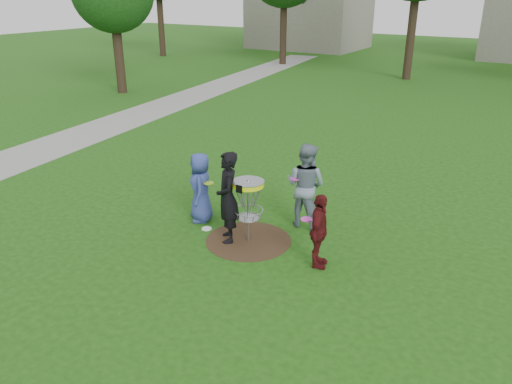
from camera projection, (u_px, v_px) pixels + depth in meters
The scene contains 10 objects.
ground at pixel (248, 241), 10.48m from camera, with size 100.00×100.00×0.00m, color #19470F.
dirt_patch at pixel (248, 240), 10.47m from camera, with size 1.80×1.80×0.01m, color #47331E.
concrete_path at pixel (155, 109), 21.64m from camera, with size 2.20×40.00×0.02m, color #9E9E99.
player_blue at pixel (201, 187), 11.11m from camera, with size 0.78×0.51×1.59m, color #344390.
player_black at pixel (228, 197), 10.15m from camera, with size 0.70×0.46×1.93m, color black.
player_grey at pixel (306, 185), 10.81m from camera, with size 0.92×0.72×1.90m, color slate.
player_maroon at pixel (319, 231), 9.26m from camera, with size 0.86×0.36×1.47m, color #531314.
disc_on_grass at pixel (207, 229), 10.97m from camera, with size 0.22×0.22×0.02m, color white.
disc_golf_basket at pixel (248, 196), 10.09m from camera, with size 0.66×0.67×1.38m.
held_discs at pixel (261, 191), 10.21m from camera, with size 2.78×1.39×0.30m.
Camera 1 is at (5.06, -7.80, 4.94)m, focal length 35.00 mm.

